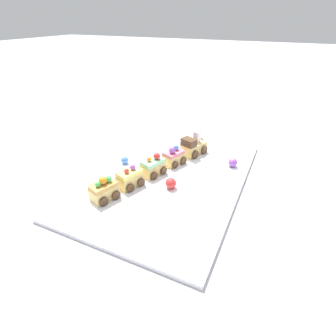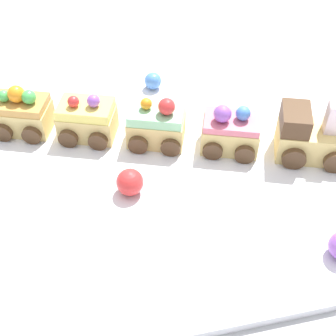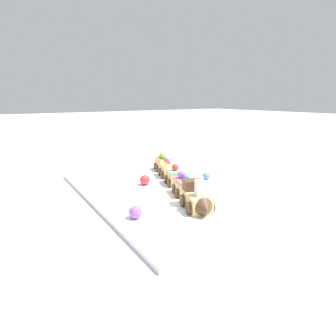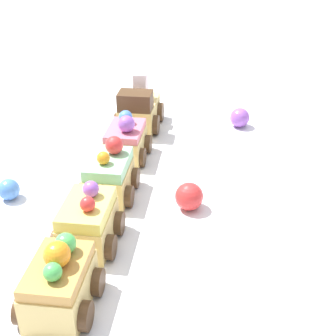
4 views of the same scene
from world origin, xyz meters
The scene contains 10 objects.
ground_plane centered at (0.00, 0.00, 0.00)m, with size 10.00×10.00×0.00m, color #B2B2B7.
display_board centered at (0.00, 0.00, 0.01)m, with size 0.65×0.44×0.01m, color white.
cake_train_locomotive centered at (0.18, -0.02, 0.04)m, with size 0.12×0.09×0.08m.
cake_car_strawberry centered at (0.08, 0.02, 0.04)m, with size 0.08×0.08×0.07m.
cake_car_mint centered at (-0.01, 0.05, 0.04)m, with size 0.08×0.08×0.07m.
cake_car_lemon centered at (-0.10, 0.08, 0.04)m, with size 0.08×0.08×0.06m.
cake_car_caramel centered at (-0.18, 0.11, 0.04)m, with size 0.08×0.08×0.07m.
gumball_red centered at (-0.06, -0.03, 0.03)m, with size 0.03×0.03×0.03m, color red.
gumball_blue centered at (0.01, 0.16, 0.02)m, with size 0.02×0.02×0.02m, color #4C84E0.
gumball_purple centered at (0.14, -0.17, 0.03)m, with size 0.03×0.03×0.03m, color #9956C6.
Camera 3 is at (0.63, -0.41, 0.27)m, focal length 28.00 mm.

